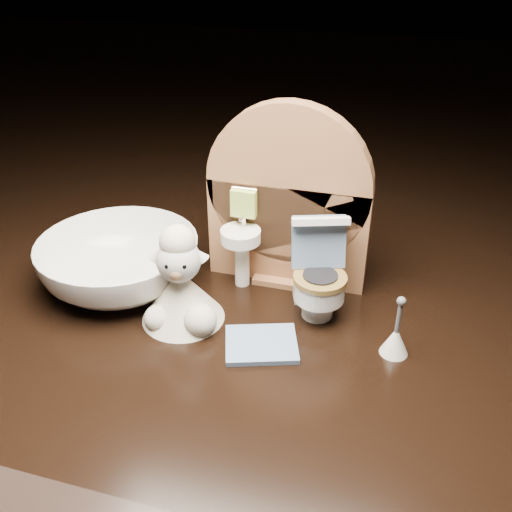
% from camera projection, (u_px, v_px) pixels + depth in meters
% --- Properties ---
extents(backdrop_panel, '(0.13, 0.05, 0.15)m').
position_uv_depth(backdrop_panel, '(287.00, 208.00, 0.45)').
color(backdrop_panel, '#94613C').
rests_on(backdrop_panel, ground).
extents(toy_toilet, '(0.05, 0.05, 0.08)m').
position_uv_depth(toy_toilet, '(318.00, 278.00, 0.43)').
color(toy_toilet, white).
rests_on(toy_toilet, ground).
extents(bath_mat, '(0.06, 0.06, 0.00)m').
position_uv_depth(bath_mat, '(261.00, 344.00, 0.41)').
color(bath_mat, slate).
rests_on(bath_mat, ground).
extents(toilet_brush, '(0.02, 0.02, 0.05)m').
position_uv_depth(toilet_brush, '(395.00, 339.00, 0.39)').
color(toilet_brush, white).
rests_on(toilet_brush, ground).
extents(plush_lamb, '(0.06, 0.06, 0.08)m').
position_uv_depth(plush_lamb, '(181.00, 289.00, 0.42)').
color(plush_lamb, beige).
rests_on(plush_lamb, ground).
extents(ceramic_bowl, '(0.17, 0.17, 0.04)m').
position_uv_depth(ceramic_bowl, '(119.00, 263.00, 0.46)').
color(ceramic_bowl, white).
rests_on(ceramic_bowl, ground).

